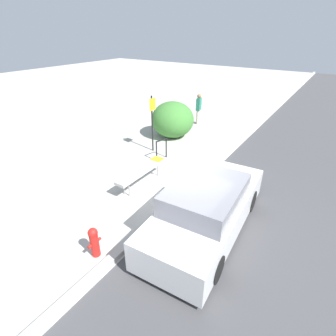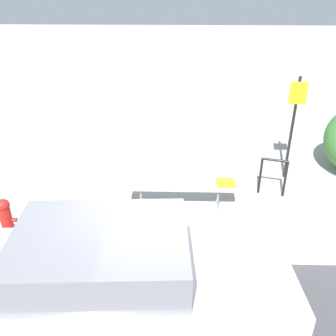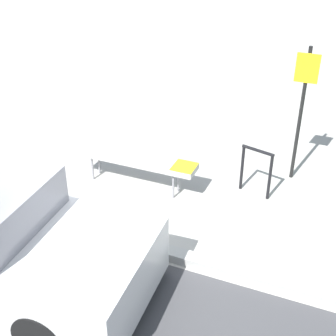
% 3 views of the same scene
% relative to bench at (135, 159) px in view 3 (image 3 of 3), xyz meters
% --- Properties ---
extents(ground_plane, '(60.00, 60.00, 0.00)m').
position_rel_bench_xyz_m(ground_plane, '(0.02, -1.47, -0.50)').
color(ground_plane, '#ADAAA3').
extents(curb, '(60.00, 0.20, 0.13)m').
position_rel_bench_xyz_m(curb, '(0.02, -1.47, -0.44)').
color(curb, '#A8A8A3').
rests_on(curb, ground_plane).
extents(bench, '(2.14, 0.40, 0.57)m').
position_rel_bench_xyz_m(bench, '(0.00, 0.00, 0.00)').
color(bench, gray).
rests_on(bench, ground_plane).
extents(bike_rack, '(0.54, 0.19, 0.83)m').
position_rel_bench_xyz_m(bike_rack, '(1.91, 0.53, -0.00)').
color(bike_rack, black).
rests_on(bike_rack, ground_plane).
extents(sign_post, '(0.36, 0.08, 2.30)m').
position_rel_bench_xyz_m(sign_post, '(2.39, 1.29, 0.88)').
color(sign_post, black).
rests_on(sign_post, ground_plane).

